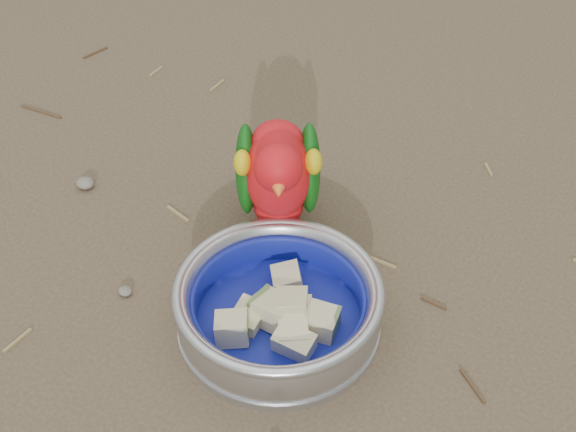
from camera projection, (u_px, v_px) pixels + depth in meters
The scene contains 6 objects.
ground at pixel (158, 330), 0.84m from camera, with size 60.00×60.00×0.00m, color brown.
food_bowl at pixel (279, 322), 0.84m from camera, with size 0.21×0.21×0.02m, color #B2B2BA.
bowl_wall at pixel (278, 303), 0.82m from camera, with size 0.21×0.21×0.04m, color #B2B2BA, non-canonical shape.
fruit_wedges at pixel (279, 308), 0.83m from camera, with size 0.13×0.13×0.03m, color beige, non-canonical shape.
lory_parrot at pixel (278, 184), 0.90m from camera, with size 0.10×0.20×0.16m, color red, non-canonical shape.
ground_debris at pixel (233, 302), 0.87m from camera, with size 0.90×0.80×0.01m, color olive, non-canonical shape.
Camera 1 is at (0.40, -0.40, 0.65)m, focal length 50.00 mm.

